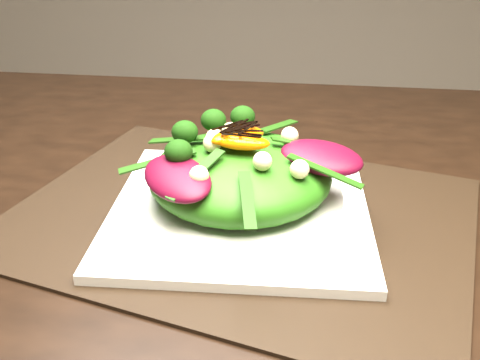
# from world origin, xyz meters

# --- Properties ---
(dining_table) EXTENTS (1.60, 0.90, 0.75)m
(dining_table) POSITION_xyz_m (0.00, 0.00, 0.73)
(dining_table) COLOR black
(dining_table) RESTS_ON floor
(placemat) EXTENTS (0.57, 0.48, 0.00)m
(placemat) POSITION_xyz_m (0.29, -0.05, 0.75)
(placemat) COLOR black
(placemat) RESTS_ON dining_table
(plate_base) EXTENTS (0.29, 0.29, 0.01)m
(plate_base) POSITION_xyz_m (0.29, -0.05, 0.76)
(plate_base) COLOR silver
(plate_base) RESTS_ON placemat
(salad_bowl) EXTENTS (0.26, 0.26, 0.02)m
(salad_bowl) POSITION_xyz_m (0.29, -0.05, 0.77)
(salad_bowl) COLOR silver
(salad_bowl) RESTS_ON plate_base
(lettuce_mound) EXTENTS (0.20, 0.20, 0.07)m
(lettuce_mound) POSITION_xyz_m (0.29, -0.05, 0.80)
(lettuce_mound) COLOR #2B6512
(lettuce_mound) RESTS_ON salad_bowl
(radicchio_leaf) EXTENTS (0.09, 0.06, 0.02)m
(radicchio_leaf) POSITION_xyz_m (0.37, -0.05, 0.83)
(radicchio_leaf) COLOR #430718
(radicchio_leaf) RESTS_ON lettuce_mound
(orange_segment) EXTENTS (0.06, 0.05, 0.01)m
(orange_segment) POSITION_xyz_m (0.27, -0.02, 0.84)
(orange_segment) COLOR #FF6404
(orange_segment) RESTS_ON lettuce_mound
(broccoli_floret) EXTENTS (0.05, 0.05, 0.04)m
(broccoli_floret) POSITION_xyz_m (0.24, -0.02, 0.85)
(broccoli_floret) COLOR black
(broccoli_floret) RESTS_ON lettuce_mound
(macadamia_nut) EXTENTS (0.02, 0.02, 0.02)m
(macadamia_nut) POSITION_xyz_m (0.31, -0.10, 0.84)
(macadamia_nut) COLOR beige
(macadamia_nut) RESTS_ON lettuce_mound
(balsamic_drizzle) EXTENTS (0.04, 0.03, 0.00)m
(balsamic_drizzle) POSITION_xyz_m (0.27, -0.02, 0.85)
(balsamic_drizzle) COLOR black
(balsamic_drizzle) RESTS_ON orange_segment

